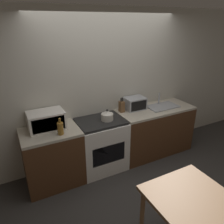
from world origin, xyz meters
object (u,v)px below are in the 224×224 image
object	(u,v)px
stove_range	(101,144)
kettle	(107,116)
bottle	(60,128)
toaster_oven	(135,103)
dining_table	(189,204)
microwave	(46,120)

from	to	relation	value
stove_range	kettle	bearing A→B (deg)	-21.50
stove_range	bottle	world-z (taller)	bottle
stove_range	toaster_oven	world-z (taller)	toaster_oven
kettle	bottle	bearing A→B (deg)	-171.01
stove_range	dining_table	distance (m)	1.81
microwave	dining_table	bearing A→B (deg)	-62.70
microwave	bottle	bearing A→B (deg)	-64.62
stove_range	kettle	distance (m)	0.54
bottle	dining_table	xyz separation A→B (m)	(0.85, -1.62, -0.33)
stove_range	kettle	size ratio (longest dim) A/B	4.60
kettle	stove_range	bearing A→B (deg)	158.50
kettle	microwave	distance (m)	0.94
stove_range	bottle	size ratio (longest dim) A/B	3.67
bottle	kettle	bearing A→B (deg)	8.99
bottle	microwave	bearing A→B (deg)	115.38
toaster_oven	dining_table	world-z (taller)	toaster_oven
microwave	toaster_oven	size ratio (longest dim) A/B	1.44
microwave	toaster_oven	distance (m)	1.57
stove_range	dining_table	bearing A→B (deg)	-84.87
microwave	dining_table	xyz separation A→B (m)	(0.98, -1.90, -0.37)
kettle	bottle	distance (m)	0.80
toaster_oven	dining_table	xyz separation A→B (m)	(-0.59, -1.94, -0.34)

